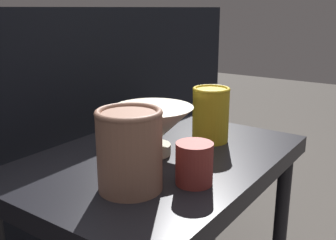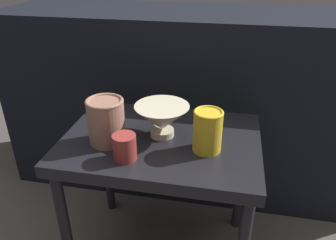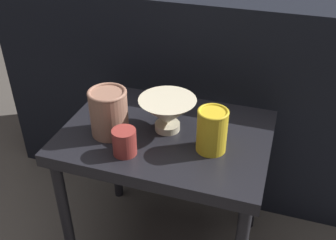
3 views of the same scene
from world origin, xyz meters
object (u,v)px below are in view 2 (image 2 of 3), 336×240
bowl (163,119)px  vase_textured_left (106,120)px  vase_colorful_right (208,130)px  cup (125,147)px

bowl → vase_textured_left: 0.18m
bowl → vase_textured_left: vase_textured_left is taller
vase_colorful_right → cup: vase_colorful_right is taller
vase_colorful_right → cup: (-0.23, -0.09, -0.03)m
vase_textured_left → cup: 0.12m
bowl → vase_colorful_right: 0.16m
vase_textured_left → vase_colorful_right: vase_textured_left is taller
cup → bowl: bearing=62.5°
vase_textured_left → vase_colorful_right: (0.31, 0.01, -0.01)m
bowl → cup: bowl is taller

